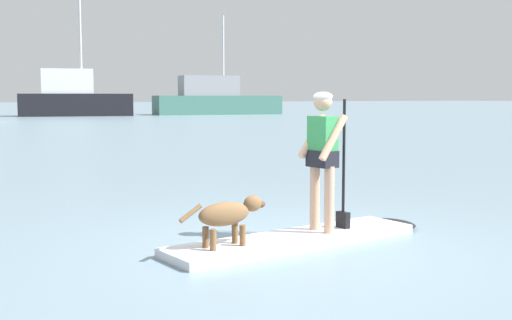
% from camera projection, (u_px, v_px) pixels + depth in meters
% --- Properties ---
extents(ground_plane, '(400.00, 400.00, 0.00)m').
position_uv_depth(ground_plane, '(294.00, 244.00, 7.56)').
color(ground_plane, slate).
extents(paddleboard, '(3.59, 1.27, 0.10)m').
position_uv_depth(paddleboard, '(309.00, 237.00, 7.69)').
color(paddleboard, silver).
rests_on(paddleboard, ground_plane).
extents(person_paddler, '(0.64, 0.53, 1.67)m').
position_uv_depth(person_paddler, '(323.00, 152.00, 7.71)').
color(person_paddler, tan).
rests_on(person_paddler, paddleboard).
extents(dog, '(1.09, 0.32, 0.53)m').
position_uv_depth(dog, '(228.00, 214.00, 6.98)').
color(dog, brown).
rests_on(dog, paddleboard).
extents(moored_boat_center, '(10.08, 4.78, 12.92)m').
position_uv_depth(moored_boat_center, '(74.00, 98.00, 57.26)').
color(moored_boat_center, black).
rests_on(moored_boat_center, ground_plane).
extents(moored_boat_far_starboard, '(12.43, 4.58, 9.46)m').
position_uv_depth(moored_boat_far_starboard, '(215.00, 100.00, 62.23)').
color(moored_boat_far_starboard, '#3F7266').
rests_on(moored_boat_far_starboard, ground_plane).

